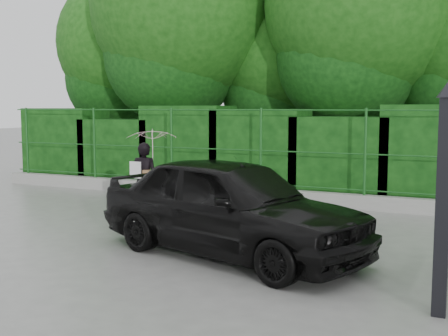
% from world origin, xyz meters
% --- Properties ---
extents(ground, '(80.00, 80.00, 0.00)m').
position_xyz_m(ground, '(0.00, 0.00, 0.00)').
color(ground, gray).
extents(kerb, '(14.00, 0.25, 0.30)m').
position_xyz_m(kerb, '(0.00, 4.50, 0.15)').
color(kerb, '#9E9E99').
rests_on(kerb, ground).
extents(fence, '(14.13, 0.06, 1.80)m').
position_xyz_m(fence, '(0.22, 4.50, 1.20)').
color(fence, '#19501B').
rests_on(fence, kerb).
extents(hedge, '(14.20, 1.20, 2.17)m').
position_xyz_m(hedge, '(-0.07, 5.50, 1.00)').
color(hedge, black).
rests_on(hedge, ground).
extents(trees, '(17.10, 6.15, 8.08)m').
position_xyz_m(trees, '(1.14, 7.74, 4.62)').
color(trees, black).
rests_on(trees, ground).
extents(gate, '(0.22, 2.33, 2.36)m').
position_xyz_m(gate, '(4.60, -0.72, 1.19)').
color(gate, black).
rests_on(gate, ground).
extents(woman, '(0.95, 0.97, 1.71)m').
position_xyz_m(woman, '(-0.85, 1.93, 1.13)').
color(woman, black).
rests_on(woman, ground).
extents(car, '(4.51, 2.82, 1.43)m').
position_xyz_m(car, '(1.70, 0.04, 0.72)').
color(car, black).
rests_on(car, ground).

